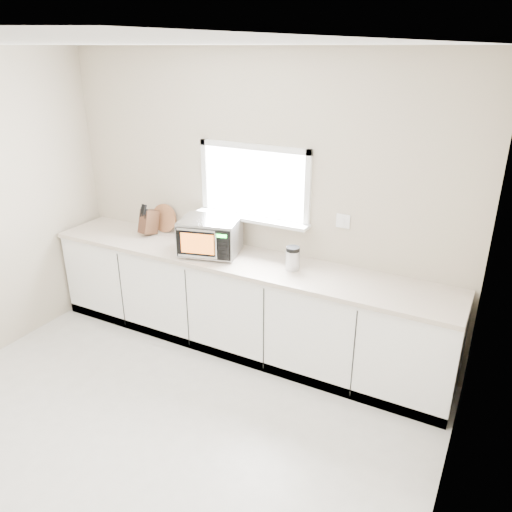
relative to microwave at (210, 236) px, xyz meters
The scene contains 8 objects.
ground 2.01m from the microwave, 80.22° to the right, with size 4.00×4.00×0.00m, color beige.
back_wall 0.52m from the microwave, 49.65° to the left, with size 4.00×0.17×2.70m.
cabinets 0.72m from the microwave, ahead, with size 3.92×0.60×0.88m, color white.
countertop 0.35m from the microwave, ahead, with size 3.92×0.64×0.04m, color beige.
microwave is the anchor object (origin of this frame).
knife_block 0.83m from the microwave, behind, with size 0.14×0.24×0.33m.
cutting_board 0.79m from the microwave, 159.24° to the left, with size 0.29×0.29×0.02m, color #A46C3F.
coffee_grinder 0.81m from the microwave, ahead, with size 0.13×0.13×0.21m.
Camera 1 is at (2.08, -1.90, 2.70)m, focal length 35.00 mm.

